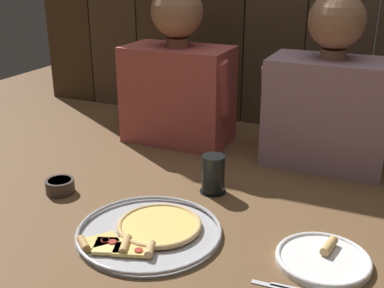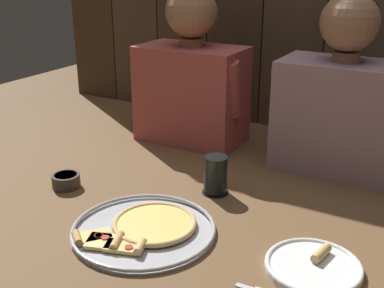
{
  "view_description": "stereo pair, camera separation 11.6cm",
  "coord_description": "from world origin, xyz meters",
  "px_view_note": "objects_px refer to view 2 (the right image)",
  "views": [
    {
      "loc": [
        0.48,
        -1.01,
        0.65
      ],
      "look_at": [
        -0.01,
        0.1,
        0.18
      ],
      "focal_mm": 45.31,
      "sensor_mm": 36.0,
      "label": 1
    },
    {
      "loc": [
        0.58,
        -0.95,
        0.65
      ],
      "look_at": [
        -0.01,
        0.1,
        0.18
      ],
      "focal_mm": 45.31,
      "sensor_mm": 36.0,
      "label": 2
    }
  ],
  "objects_px": {
    "dinner_plate": "(313,266)",
    "drinking_glass": "(216,175)",
    "pizza_tray": "(145,228)",
    "diner_right": "(341,95)",
    "diner_left": "(191,73)",
    "dipping_bowl": "(66,180)"
  },
  "relations": [
    {
      "from": "dinner_plate",
      "to": "drinking_glass",
      "type": "height_order",
      "value": "drinking_glass"
    },
    {
      "from": "diner_right",
      "to": "dinner_plate",
      "type": "bearing_deg",
      "value": -79.89
    },
    {
      "from": "drinking_glass",
      "to": "diner_right",
      "type": "relative_size",
      "value": 0.2
    },
    {
      "from": "diner_right",
      "to": "diner_left",
      "type": "bearing_deg",
      "value": 179.97
    },
    {
      "from": "pizza_tray",
      "to": "dipping_bowl",
      "type": "distance_m",
      "value": 0.37
    },
    {
      "from": "diner_left",
      "to": "diner_right",
      "type": "relative_size",
      "value": 1.02
    },
    {
      "from": "pizza_tray",
      "to": "drinking_glass",
      "type": "bearing_deg",
      "value": 78.63
    },
    {
      "from": "pizza_tray",
      "to": "dinner_plate",
      "type": "relative_size",
      "value": 1.7
    },
    {
      "from": "pizza_tray",
      "to": "drinking_glass",
      "type": "distance_m",
      "value": 0.29
    },
    {
      "from": "pizza_tray",
      "to": "dinner_plate",
      "type": "bearing_deg",
      "value": 7.0
    },
    {
      "from": "pizza_tray",
      "to": "drinking_glass",
      "type": "height_order",
      "value": "drinking_glass"
    },
    {
      "from": "dinner_plate",
      "to": "diner_left",
      "type": "xyz_separation_m",
      "value": [
        -0.64,
        0.58,
        0.25
      ]
    },
    {
      "from": "pizza_tray",
      "to": "diner_left",
      "type": "distance_m",
      "value": 0.72
    },
    {
      "from": "drinking_glass",
      "to": "dipping_bowl",
      "type": "height_order",
      "value": "drinking_glass"
    },
    {
      "from": "dinner_plate",
      "to": "dipping_bowl",
      "type": "bearing_deg",
      "value": 176.85
    },
    {
      "from": "dipping_bowl",
      "to": "diner_left",
      "type": "xyz_separation_m",
      "value": [
        0.13,
        0.54,
        0.23
      ]
    },
    {
      "from": "dipping_bowl",
      "to": "diner_left",
      "type": "bearing_deg",
      "value": 76.73
    },
    {
      "from": "dipping_bowl",
      "to": "diner_left",
      "type": "height_order",
      "value": "diner_left"
    },
    {
      "from": "drinking_glass",
      "to": "pizza_tray",
      "type": "bearing_deg",
      "value": -101.37
    },
    {
      "from": "drinking_glass",
      "to": "dipping_bowl",
      "type": "xyz_separation_m",
      "value": [
        -0.41,
        -0.19,
        -0.03
      ]
    },
    {
      "from": "drinking_glass",
      "to": "diner_left",
      "type": "distance_m",
      "value": 0.49
    },
    {
      "from": "diner_left",
      "to": "dinner_plate",
      "type": "bearing_deg",
      "value": -42.25
    }
  ]
}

